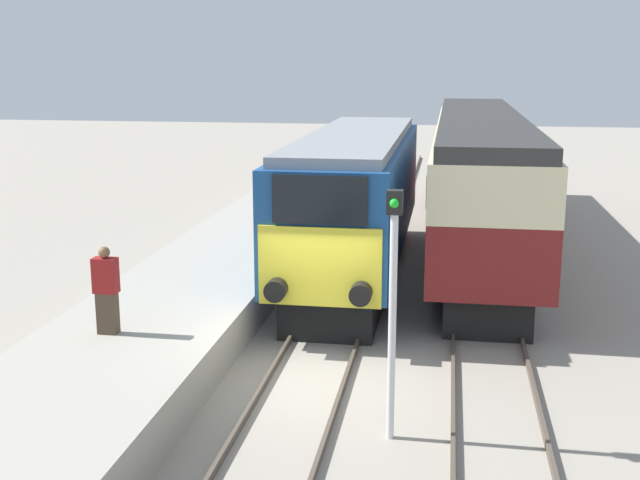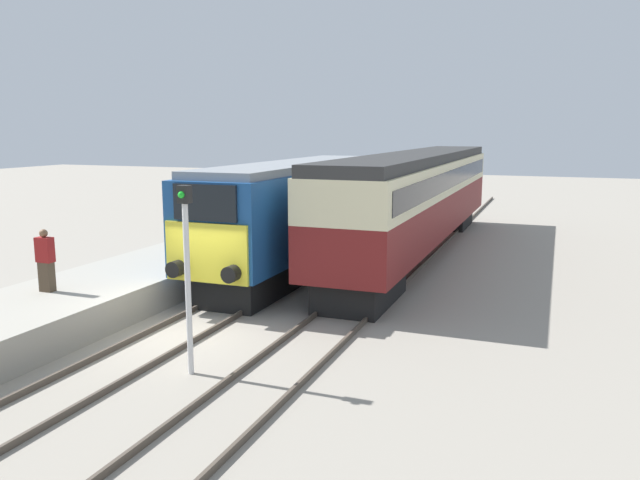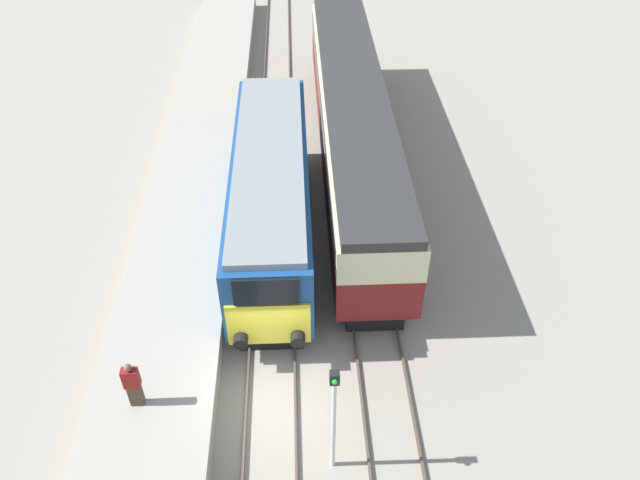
{
  "view_description": "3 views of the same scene",
  "coord_description": "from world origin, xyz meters",
  "px_view_note": "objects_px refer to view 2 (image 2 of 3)",
  "views": [
    {
      "loc": [
        2.48,
        -13.81,
        5.84
      ],
      "look_at": [
        0.0,
        1.44,
        2.35
      ],
      "focal_mm": 45.0,
      "sensor_mm": 36.0,
      "label": 1
    },
    {
      "loc": [
        8.68,
        -12.75,
        5.05
      ],
      "look_at": [
        1.7,
        5.44,
        1.6
      ],
      "focal_mm": 35.0,
      "sensor_mm": 36.0,
      "label": 2
    },
    {
      "loc": [
        0.96,
        -11.11,
        15.57
      ],
      "look_at": [
        1.7,
        5.44,
        1.6
      ],
      "focal_mm": 35.0,
      "sensor_mm": 36.0,
      "label": 3
    }
  ],
  "objects_px": {
    "passenger_carriage": "(419,193)",
    "locomotive": "(296,212)",
    "signal_post": "(187,264)",
    "person_on_platform": "(46,261)"
  },
  "relations": [
    {
      "from": "locomotive",
      "to": "person_on_platform",
      "type": "xyz_separation_m",
      "value": [
        -3.65,
        -7.99,
        -0.46
      ]
    },
    {
      "from": "person_on_platform",
      "to": "signal_post",
      "type": "bearing_deg",
      "value": -16.72
    },
    {
      "from": "passenger_carriage",
      "to": "person_on_platform",
      "type": "xyz_separation_m",
      "value": [
        -7.05,
        -12.8,
        -0.82
      ]
    },
    {
      "from": "passenger_carriage",
      "to": "locomotive",
      "type": "bearing_deg",
      "value": -125.23
    },
    {
      "from": "person_on_platform",
      "to": "signal_post",
      "type": "height_order",
      "value": "signal_post"
    },
    {
      "from": "person_on_platform",
      "to": "signal_post",
      "type": "distance_m",
      "value": 5.62
    },
    {
      "from": "person_on_platform",
      "to": "signal_post",
      "type": "relative_size",
      "value": 0.42
    },
    {
      "from": "signal_post",
      "to": "locomotive",
      "type": "bearing_deg",
      "value": 100.05
    },
    {
      "from": "passenger_carriage",
      "to": "signal_post",
      "type": "xyz_separation_m",
      "value": [
        -1.7,
        -14.41,
        -0.17
      ]
    },
    {
      "from": "person_on_platform",
      "to": "passenger_carriage",
      "type": "bearing_deg",
      "value": 61.16
    }
  ]
}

